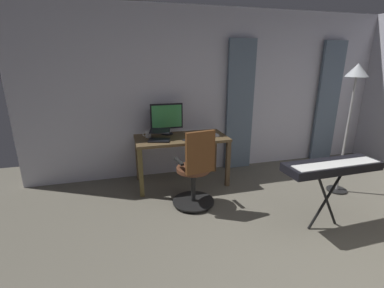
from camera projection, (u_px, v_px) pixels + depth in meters
The scene contains 13 objects.
back_room_partition at pixel (217, 93), 4.52m from camera, with size 6.21×0.10×2.66m, color silver.
curtain_left_panel at pixel (327, 103), 5.04m from camera, with size 0.46×0.06×2.20m, color slate.
curtain_right_panel at pixel (240, 107), 4.59m from camera, with size 0.48×0.06×2.20m, color slate.
desk at pixel (181, 143), 4.09m from camera, with size 1.38×0.68×0.75m.
office_chair at pixel (196, 173), 3.43m from camera, with size 0.56×0.56×1.06m.
computer_monitor at pixel (167, 117), 4.14m from camera, with size 0.50×0.18×0.48m.
computer_keyboard at pixel (205, 136), 4.07m from camera, with size 0.42×0.12×0.02m, color silver.
laptop at pixel (159, 137), 3.88m from camera, with size 0.37×0.38×0.14m.
computer_mouse at pixel (187, 134), 4.13m from camera, with size 0.06×0.10×0.04m, color #333338.
cell_phone_by_monitor at pixel (187, 141), 3.85m from camera, with size 0.07×0.14×0.01m, color #232328.
mug_coffee at pixel (148, 134), 4.02m from camera, with size 0.13×0.08×0.09m.
piano_keyboard at pixel (332, 168), 2.92m from camera, with size 1.10×0.34×0.81m.
floor_lamp at pixel (354, 91), 3.56m from camera, with size 0.29×0.29×1.82m.
Camera 1 is at (1.61, 1.19, 1.85)m, focal length 25.10 mm.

